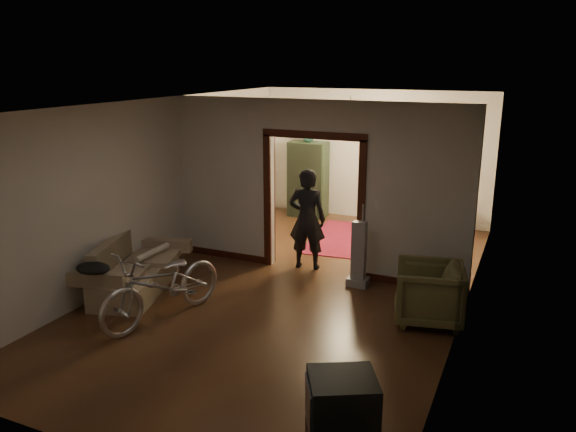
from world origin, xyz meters
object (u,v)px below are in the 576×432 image
Objects in this scene: locker at (308,179)px; bicycle at (163,284)px; armchair at (429,293)px; desk at (418,213)px; sofa at (135,265)px; person at (307,219)px.

bicycle is at bearing -89.66° from locker.
armchair is 0.80× the size of desk.
sofa is at bearing -100.67° from locker.
person reaches higher than sofa.
armchair is at bearing -7.77° from sofa.
sofa is 4.30m from armchair.
locker is at bearing 107.60° from bicycle.
desk is (2.30, 5.38, -0.10)m from bicycle.
armchair is 0.52× the size of person.
armchair is 0.53× the size of locker.
person is 3.28m from locker.
sofa is 1.20m from bicycle.
desk is (2.52, -0.28, -0.43)m from locker.
bicycle is at bearing 60.83° from person.
sofa reaches higher than armchair.
person is at bearing -130.62° from armchair.
bicycle is at bearing -120.77° from desk.
locker is at bearing 63.44° from sofa.
locker is at bearing -76.51° from person.
locker is at bearing 165.94° from desk.
person is (-2.24, 1.21, 0.45)m from armchair.
sofa reaches higher than desk.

